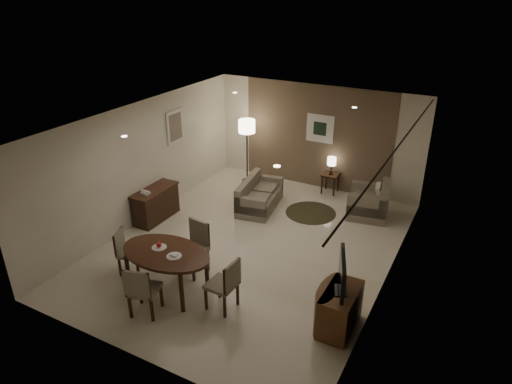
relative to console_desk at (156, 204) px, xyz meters
The scene contains 31 objects.
room_shell 2.70m from the console_desk, ahead, with size 5.50×7.00×2.70m.
taupe_accent 4.39m from the console_desk, 54.45° to the left, with size 3.96×0.03×2.70m, color brown.
curtain_wall 5.26m from the console_desk, ahead, with size 0.08×6.70×2.58m, color #BBAB92, non-canonical shape.
curtain_rod 5.64m from the console_desk, ahead, with size 0.03×0.03×6.80m, color black.
art_back_frame 4.49m from the console_desk, 53.18° to the left, with size 0.72×0.03×0.72m, color silver.
art_back_canvas 4.48m from the console_desk, 53.06° to the left, with size 0.34×0.01×0.34m, color black.
art_left_frame 1.92m from the console_desk, 100.85° to the left, with size 0.03×0.60×0.80m, color silver.
art_left_canvas 1.91m from the console_desk, 100.16° to the left, with size 0.01×0.46×0.64m, color gray.
downlight_nl 3.12m from the console_desk, 58.80° to the right, with size 0.10×0.10×0.01m, color white.
downlight_nr 4.87m from the console_desk, 24.83° to the right, with size 0.10×0.10×0.01m, color white.
downlight_fl 3.12m from the console_desk, 58.80° to the left, with size 0.10×0.10×0.01m, color white.
downlight_fr 4.87m from the console_desk, 24.83° to the left, with size 0.10×0.10×0.01m, color white.
console_desk is the anchor object (origin of this frame).
telephone 0.52m from the console_desk, 90.00° to the right, with size 0.20×0.14×0.09m, color white, non-canonical shape.
tv_cabinet 5.11m from the console_desk, 17.05° to the right, with size 0.48×0.90×0.70m, color brown, non-canonical shape.
flat_tv 5.14m from the console_desk, 17.12° to the right, with size 0.06×0.88×0.60m, color black, non-canonical shape.
dining_table 2.75m from the console_desk, 46.35° to the right, with size 1.68×1.05×0.79m, color #452016, non-canonical shape.
chair_near 3.30m from the console_desk, 53.62° to the right, with size 0.46×0.46×0.95m, color gray, non-canonical shape.
chair_far 2.39m from the console_desk, 34.38° to the right, with size 0.49×0.49×1.00m, color gray, non-canonical shape.
chair_left 2.10m from the console_desk, 63.06° to the right, with size 0.42×0.42×0.86m, color gray, non-canonical shape.
chair_right 3.57m from the console_desk, 33.12° to the right, with size 0.46×0.46×0.95m, color gray, non-canonical shape.
plate_a 2.62m from the console_desk, 48.47° to the right, with size 0.26×0.26×0.02m, color white.
plate_b 2.97m from the console_desk, 43.92° to the right, with size 0.26×0.26×0.02m, color white.
fruit_apple 2.63m from the console_desk, 48.47° to the right, with size 0.09×0.09×0.09m, color red.
napkin 2.97m from the console_desk, 43.92° to the right, with size 0.12×0.08×0.03m, color white.
round_rug 3.62m from the console_desk, 32.67° to the left, with size 1.19×1.19×0.01m, color #393520.
sofa 2.45m from the console_desk, 41.79° to the left, with size 0.75×1.51×0.71m, color gray, non-canonical shape.
armchair 4.91m from the console_desk, 30.16° to the left, with size 0.94×0.89×0.83m, color gray, non-canonical shape.
side_table 4.44m from the console_desk, 46.93° to the left, with size 0.41×0.41×0.52m, color #301E10, non-canonical shape.
table_lamp 4.46m from the console_desk, 46.93° to the left, with size 0.22×0.22×0.50m, color #FFEAC1, non-canonical shape.
floor_lamp 3.02m from the console_desk, 74.65° to the left, with size 0.44×0.44×1.73m, color #FFE5B7, non-canonical shape.
Camera 1 is at (3.92, -7.12, 5.05)m, focal length 32.00 mm.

